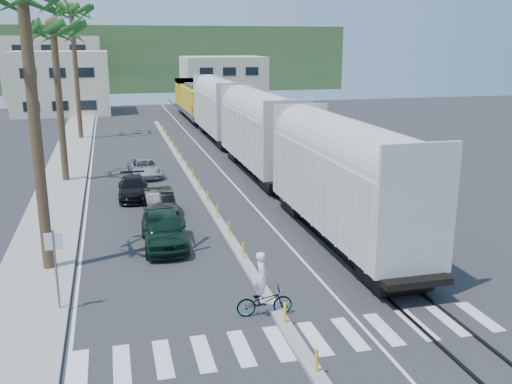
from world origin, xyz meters
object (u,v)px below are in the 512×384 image
at_px(car_lead, 164,229).
at_px(car_second, 159,203).
at_px(street_sign, 55,259).
at_px(cyclist, 264,295).

bearing_deg(car_lead, car_second, 87.85).
relative_size(street_sign, car_second, 0.69).
xyz_separation_m(car_lead, car_second, (0.22, 4.80, -0.11)).
bearing_deg(cyclist, street_sign, 77.49).
height_order(car_second, cyclist, cyclist).
bearing_deg(cyclist, car_lead, 22.66).
bearing_deg(cyclist, car_second, 14.82).
bearing_deg(street_sign, car_lead, 54.10).
relative_size(car_lead, cyclist, 2.08).
bearing_deg(car_lead, cyclist, -70.77).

